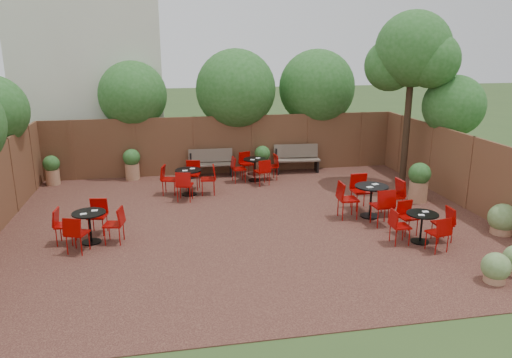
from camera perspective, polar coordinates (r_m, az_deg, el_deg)
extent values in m
plane|color=#354F23|center=(12.21, -0.72, -5.21)|extent=(80.00, 80.00, 0.00)
cube|color=#381A17|center=(12.20, -0.72, -5.16)|extent=(12.00, 10.00, 0.02)
cube|color=#4D2F1C|center=(16.70, -3.73, 4.03)|extent=(12.00, 0.08, 2.00)
cube|color=#4D2F1C|center=(14.18, 23.89, 0.63)|extent=(0.08, 10.00, 2.00)
cube|color=silver|center=(19.41, -18.77, 13.79)|extent=(5.00, 4.00, 8.00)
sphere|color=#22571C|center=(17.05, -14.33, 9.56)|extent=(2.29, 2.29, 2.29)
sphere|color=#22571C|center=(17.09, -2.40, 10.52)|extent=(2.77, 2.77, 2.77)
sphere|color=#22571C|center=(17.96, 7.18, 10.63)|extent=(2.74, 2.74, 2.74)
sphere|color=#22571C|center=(15.88, 22.28, 8.00)|extent=(1.84, 1.84, 1.84)
cylinder|color=black|center=(15.68, 17.43, 7.14)|extent=(0.26, 0.26, 4.41)
sphere|color=#22571C|center=(15.54, 18.03, 14.37)|extent=(2.24, 2.24, 2.24)
sphere|color=#22571C|center=(15.68, 15.53, 12.79)|extent=(1.57, 1.57, 1.57)
sphere|color=#22571C|center=(15.39, 20.00, 13.05)|extent=(1.64, 1.64, 1.64)
cube|color=brown|center=(16.33, -5.29, 1.73)|extent=(1.49, 0.48, 0.05)
cube|color=brown|center=(16.46, -5.38, 2.80)|extent=(1.48, 0.15, 0.45)
cube|color=black|center=(16.34, -7.62, 0.85)|extent=(0.07, 0.45, 0.40)
cube|color=black|center=(16.46, -2.94, 1.07)|extent=(0.07, 0.45, 0.40)
cube|color=brown|center=(16.86, 4.88, 2.26)|extent=(1.59, 0.58, 0.05)
cube|color=brown|center=(16.99, 4.72, 3.34)|extent=(1.56, 0.23, 0.47)
cube|color=black|center=(16.74, 2.53, 1.36)|extent=(0.10, 0.47, 0.42)
cube|color=black|center=(17.11, 7.14, 1.57)|extent=(0.10, 0.47, 0.42)
cylinder|color=black|center=(12.93, 13.25, -4.26)|extent=(0.49, 0.49, 0.03)
cylinder|color=black|center=(12.80, 13.36, -2.58)|extent=(0.06, 0.06, 0.78)
cylinder|color=black|center=(12.69, 13.47, -0.86)|extent=(0.85, 0.85, 0.03)
cube|color=white|center=(12.81, 13.87, -0.61)|extent=(0.17, 0.13, 0.02)
cube|color=white|center=(12.52, 13.26, -0.94)|extent=(0.17, 0.13, 0.02)
cylinder|color=black|center=(11.61, -18.81, -7.02)|extent=(0.43, 0.43, 0.03)
cylinder|color=black|center=(11.49, -18.95, -5.44)|extent=(0.05, 0.05, 0.68)
cylinder|color=black|center=(11.37, -19.11, -3.80)|extent=(0.73, 0.73, 0.03)
cube|color=white|center=(11.42, -18.49, -3.55)|extent=(0.15, 0.12, 0.01)
cube|color=white|center=(11.27, -19.68, -3.91)|extent=(0.15, 0.12, 0.01)
cylinder|color=black|center=(11.63, 18.75, -6.99)|extent=(0.41, 0.41, 0.03)
cylinder|color=black|center=(11.51, 18.89, -5.48)|extent=(0.05, 0.05, 0.65)
cylinder|color=black|center=(11.40, 19.03, -3.91)|extent=(0.70, 0.70, 0.03)
cube|color=white|center=(11.51, 19.34, -3.65)|extent=(0.14, 0.11, 0.01)
cube|color=white|center=(11.26, 18.91, -4.03)|extent=(0.14, 0.11, 0.01)
cylinder|color=black|center=(15.87, -0.14, -0.13)|extent=(0.43, 0.43, 0.03)
cylinder|color=black|center=(15.78, -0.14, 1.08)|extent=(0.05, 0.05, 0.69)
cylinder|color=black|center=(15.70, -0.14, 2.33)|extent=(0.75, 0.75, 0.03)
cube|color=white|center=(15.79, 0.23, 2.49)|extent=(0.16, 0.13, 0.01)
cube|color=white|center=(15.56, -0.42, 2.30)|extent=(0.16, 0.13, 0.01)
cylinder|color=black|center=(14.53, -7.87, -1.78)|extent=(0.45, 0.45, 0.03)
cylinder|color=black|center=(14.43, -7.93, -0.39)|extent=(0.05, 0.05, 0.72)
cylinder|color=black|center=(14.33, -7.98, 1.03)|extent=(0.78, 0.78, 0.03)
cube|color=white|center=(14.41, -7.51, 1.23)|extent=(0.16, 0.13, 0.02)
cube|color=white|center=(14.20, -8.37, 0.98)|extent=(0.16, 0.13, 0.02)
cylinder|color=#A47252|center=(16.49, -14.35, 0.87)|extent=(0.47, 0.47, 0.53)
sphere|color=#22571C|center=(16.37, -14.47, 2.48)|extent=(0.56, 0.56, 0.56)
cylinder|color=#A47252|center=(16.66, 0.75, 1.48)|extent=(0.45, 0.45, 0.51)
sphere|color=#22571C|center=(16.55, 0.76, 3.01)|extent=(0.54, 0.54, 0.54)
cylinder|color=#A47252|center=(16.69, -22.82, 0.22)|extent=(0.43, 0.43, 0.49)
sphere|color=#22571C|center=(16.58, -22.98, 1.68)|extent=(0.51, 0.51, 0.51)
cylinder|color=#A47252|center=(14.44, 18.55, -1.41)|extent=(0.51, 0.51, 0.59)
sphere|color=#22571C|center=(14.30, 18.73, 0.61)|extent=(0.62, 0.62, 0.62)
cylinder|color=#A47252|center=(10.29, 26.28, -10.36)|extent=(0.39, 0.39, 0.18)
sphere|color=#5E7F42|center=(10.20, 26.43, -9.23)|extent=(0.53, 0.53, 0.53)
cylinder|color=#A47252|center=(12.84, 26.93, -5.27)|extent=(0.49, 0.49, 0.22)
sphere|color=#5E7F42|center=(12.75, 27.08, -4.10)|extent=(0.67, 0.67, 0.67)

